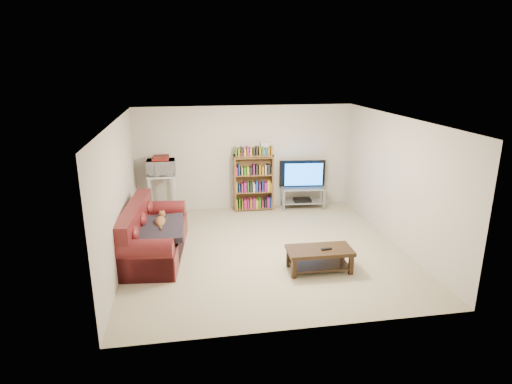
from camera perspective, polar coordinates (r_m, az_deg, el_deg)
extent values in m
plane|color=#C2B590|center=(7.99, 1.19, -7.67)|extent=(5.00, 5.00, 0.00)
plane|color=white|center=(7.33, 1.31, 9.67)|extent=(5.00, 5.00, 0.00)
plane|color=beige|center=(9.96, -1.43, 4.58)|extent=(5.00, 0.00, 5.00)
plane|color=beige|center=(5.28, 6.33, -6.87)|extent=(5.00, 0.00, 5.00)
plane|color=beige|center=(7.53, -17.78, -0.29)|extent=(0.00, 5.00, 5.00)
plane|color=beige|center=(8.39, 18.27, 1.38)|extent=(0.00, 5.00, 5.00)
cube|color=maroon|center=(7.93, -13.23, -6.69)|extent=(1.15, 2.25, 0.41)
cube|color=maroon|center=(7.90, -15.79, -4.91)|extent=(0.48, 2.19, 0.91)
cube|color=maroon|center=(7.05, -14.49, -9.36)|extent=(0.91, 0.33, 0.53)
cube|color=maroon|center=(8.80, -12.29, -3.84)|extent=(0.91, 0.33, 0.53)
cube|color=#252029|center=(7.66, -12.83, -4.82)|extent=(0.86, 1.11, 0.19)
cube|color=black|center=(7.17, 8.49, -7.72)|extent=(1.08, 0.56, 0.06)
cube|color=black|center=(7.28, 8.40, -9.57)|extent=(0.97, 0.50, 0.03)
cube|color=black|center=(6.95, 5.09, -10.16)|extent=(0.07, 0.07, 0.33)
cube|color=black|center=(7.22, 12.56, -9.47)|extent=(0.07, 0.07, 0.33)
cube|color=black|center=(7.32, 4.35, -8.71)|extent=(0.07, 0.07, 0.33)
cube|color=black|center=(7.57, 11.46, -8.12)|extent=(0.07, 0.07, 0.33)
cube|color=black|center=(7.13, 9.37, -7.51)|extent=(0.18, 0.07, 0.02)
cube|color=#999EA3|center=(10.14, 6.24, 0.56)|extent=(1.04, 0.54, 0.03)
cube|color=#999EA3|center=(10.24, 6.18, -1.26)|extent=(0.99, 0.52, 0.02)
cube|color=gray|center=(9.95, 3.71, -1.12)|extent=(0.05, 0.05, 0.50)
cube|color=gray|center=(10.12, 9.03, -0.99)|extent=(0.05, 0.05, 0.50)
cube|color=gray|center=(10.32, 3.41, -0.45)|extent=(0.05, 0.05, 0.50)
cube|color=gray|center=(10.49, 8.55, -0.33)|extent=(0.05, 0.05, 0.50)
imported|color=black|center=(10.06, 6.30, 2.35)|extent=(1.09, 0.24, 0.62)
cube|color=black|center=(10.23, 6.18, -1.05)|extent=(0.43, 0.32, 0.06)
cube|color=brown|center=(9.85, -2.85, 1.17)|extent=(0.05, 0.28, 1.32)
cube|color=brown|center=(9.96, 2.15, 1.35)|extent=(0.05, 0.28, 1.32)
cube|color=brown|center=(9.74, -0.34, 4.90)|extent=(0.92, 0.31, 0.03)
cube|color=maroon|center=(9.71, -1.53, 5.16)|extent=(0.27, 0.21, 0.07)
cube|color=silver|center=(9.56, -12.47, 2.14)|extent=(0.61, 0.45, 0.04)
cube|color=silver|center=(9.74, -12.23, -1.59)|extent=(0.55, 0.40, 0.03)
cube|color=silver|center=(9.54, -13.93, -1.04)|extent=(0.05, 0.05, 0.94)
cube|color=silver|center=(9.50, -10.75, -0.90)|extent=(0.05, 0.05, 0.94)
cube|color=silver|center=(9.88, -13.78, -0.40)|extent=(0.05, 0.05, 0.94)
cube|color=silver|center=(9.85, -10.71, -0.26)|extent=(0.05, 0.05, 0.94)
imported|color=silver|center=(9.51, -12.54, 3.23)|extent=(0.60, 0.41, 0.33)
cube|color=maroon|center=(9.47, -12.62, 4.35)|extent=(0.36, 0.31, 0.05)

